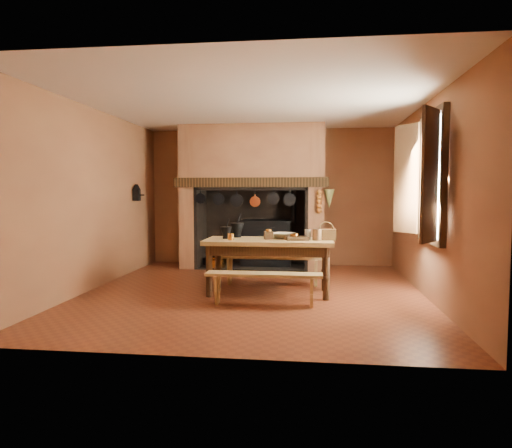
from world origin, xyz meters
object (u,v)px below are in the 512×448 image
(iron_range, at_px, (267,242))
(coffee_grinder, at_px, (269,235))
(bench_front, at_px, (264,281))
(mixing_bowl, at_px, (284,236))
(wicker_basket, at_px, (326,234))
(work_table, at_px, (269,248))

(iron_range, xyz_separation_m, coffee_grinder, (0.28, -2.52, 0.40))
(bench_front, bearing_deg, mixing_bowl, 76.86)
(iron_range, distance_m, wicker_basket, 2.75)
(wicker_basket, bearing_deg, bench_front, -140.19)
(bench_front, xyz_separation_m, coffee_grinder, (-0.00, 0.71, 0.55))
(bench_front, bearing_deg, wicker_basket, 42.07)
(iron_range, relative_size, bench_front, 1.03)
(bench_front, distance_m, wicker_basket, 1.26)
(mixing_bowl, distance_m, wicker_basket, 0.64)
(work_table, distance_m, bench_front, 0.79)
(iron_range, distance_m, coffee_grinder, 2.57)
(iron_range, height_order, coffee_grinder, iron_range)
(iron_range, distance_m, work_table, 2.54)
(work_table, bearing_deg, mixing_bowl, 39.78)
(iron_range, xyz_separation_m, work_table, (0.28, -2.52, 0.20))
(iron_range, bearing_deg, mixing_bowl, -78.33)
(coffee_grinder, height_order, mixing_bowl, coffee_grinder)
(iron_range, xyz_separation_m, bench_front, (0.28, -3.23, -0.16))
(iron_range, height_order, wicker_basket, iron_range)
(bench_front, relative_size, mixing_bowl, 4.47)
(iron_range, xyz_separation_m, wicker_basket, (1.11, -2.48, 0.41))
(work_table, distance_m, coffee_grinder, 0.20)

